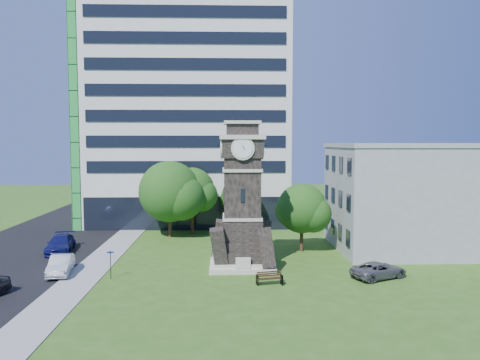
{
  "coord_description": "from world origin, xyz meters",
  "views": [
    {
      "loc": [
        1.64,
        -37.0,
        10.45
      ],
      "look_at": [
        2.96,
        6.26,
        6.99
      ],
      "focal_mm": 35.0,
      "sensor_mm": 36.0,
      "label": 1
    }
  ],
  "objects_px": {
    "car_east_lot": "(379,270)",
    "clock_tower": "(242,204)",
    "street_sign": "(111,261)",
    "car_street_mid": "(61,265)",
    "car_street_north": "(60,244)",
    "park_bench": "(269,278)"
  },
  "relations": [
    {
      "from": "street_sign",
      "to": "car_east_lot",
      "type": "bearing_deg",
      "value": 0.76
    },
    {
      "from": "car_street_north",
      "to": "car_east_lot",
      "type": "xyz_separation_m",
      "value": [
        27.68,
        -9.48,
        -0.16
      ]
    },
    {
      "from": "clock_tower",
      "to": "car_east_lot",
      "type": "bearing_deg",
      "value": -20.33
    },
    {
      "from": "car_street_north",
      "to": "park_bench",
      "type": "relative_size",
      "value": 2.83
    },
    {
      "from": "car_street_mid",
      "to": "street_sign",
      "type": "xyz_separation_m",
      "value": [
        4.31,
        -1.48,
        0.64
      ]
    },
    {
      "from": "car_street_north",
      "to": "street_sign",
      "type": "height_order",
      "value": "street_sign"
    },
    {
      "from": "car_street_north",
      "to": "park_bench",
      "type": "height_order",
      "value": "car_street_north"
    },
    {
      "from": "car_street_mid",
      "to": "street_sign",
      "type": "distance_m",
      "value": 4.6
    },
    {
      "from": "car_street_mid",
      "to": "car_street_north",
      "type": "relative_size",
      "value": 0.83
    },
    {
      "from": "car_east_lot",
      "to": "street_sign",
      "type": "relative_size",
      "value": 2.04
    },
    {
      "from": "clock_tower",
      "to": "street_sign",
      "type": "xyz_separation_m",
      "value": [
        -10.22,
        -3.51,
        -3.9
      ]
    },
    {
      "from": "clock_tower",
      "to": "park_bench",
      "type": "height_order",
      "value": "clock_tower"
    },
    {
      "from": "car_street_mid",
      "to": "car_east_lot",
      "type": "relative_size",
      "value": 1.0
    },
    {
      "from": "park_bench",
      "to": "street_sign",
      "type": "bearing_deg",
      "value": 157.43
    },
    {
      "from": "car_street_mid",
      "to": "park_bench",
      "type": "distance_m",
      "value": 16.69
    },
    {
      "from": "car_street_mid",
      "to": "street_sign",
      "type": "height_order",
      "value": "street_sign"
    },
    {
      "from": "car_street_north",
      "to": "car_east_lot",
      "type": "bearing_deg",
      "value": -28.13
    },
    {
      "from": "car_east_lot",
      "to": "street_sign",
      "type": "height_order",
      "value": "street_sign"
    },
    {
      "from": "clock_tower",
      "to": "street_sign",
      "type": "distance_m",
      "value": 11.49
    },
    {
      "from": "clock_tower",
      "to": "park_bench",
      "type": "relative_size",
      "value": 6.35
    },
    {
      "from": "car_east_lot",
      "to": "clock_tower",
      "type": "bearing_deg",
      "value": 44.98
    },
    {
      "from": "car_street_mid",
      "to": "car_east_lot",
      "type": "xyz_separation_m",
      "value": [
        24.99,
        -1.85,
        -0.12
      ]
    }
  ]
}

